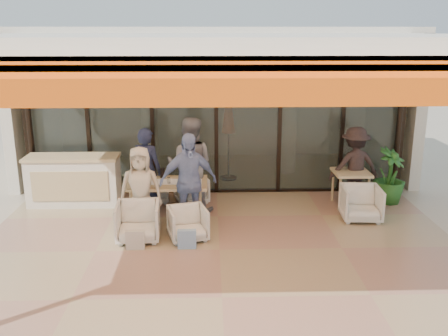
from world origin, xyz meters
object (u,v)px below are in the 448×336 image
object	(u,v)px
diner_navy	(147,170)
diner_periwinkle	(188,182)
chair_far_left	(151,188)
host_counter	(74,180)
side_chair	(361,202)
chair_near_left	(138,220)
side_table	(351,176)
dining_table	(166,185)
potted_palm	(390,176)
diner_cream	(141,189)
standing_woman	(354,166)
diner_grey	(190,165)
chair_near_right	(188,222)
chair_far_right	(191,188)

from	to	relation	value
diner_navy	diner_periwinkle	xyz separation A→B (m)	(0.84, -0.90, 0.04)
chair_far_left	host_counter	bearing A→B (deg)	-15.72
diner_periwinkle	side_chair	size ratio (longest dim) A/B	2.42
chair_near_left	side_table	world-z (taller)	side_table
chair_near_left	dining_table	bearing A→B (deg)	63.39
host_counter	diner_periwinkle	world-z (taller)	diner_periwinkle
host_counter	side_table	size ratio (longest dim) A/B	2.48
dining_table	potted_palm	xyz separation A→B (m)	(4.49, 0.79, -0.11)
diner_navy	diner_cream	world-z (taller)	diner_navy
dining_table	chair_far_left	xyz separation A→B (m)	(-0.41, 0.94, -0.37)
standing_woman	side_table	bearing A→B (deg)	51.33
diner_navy	standing_woman	bearing A→B (deg)	-156.64
diner_cream	potted_palm	distance (m)	5.06
chair_near_left	standing_woman	xyz separation A→B (m)	(4.16, 1.76, 0.43)
dining_table	side_table	distance (m)	3.68
diner_grey	chair_near_right	bearing A→B (deg)	98.91
chair_near_left	host_counter	bearing A→B (deg)	126.76
side_table	standing_woman	world-z (taller)	standing_woman
chair_near_left	standing_woman	size ratio (longest dim) A/B	0.46
side_table	potted_palm	size ratio (longest dim) A/B	0.64
diner_cream	diner_grey	bearing A→B (deg)	45.42
diner_periwinkle	side_table	distance (m)	3.38
chair_near_left	diner_grey	bearing A→B (deg)	55.71
diner_cream	side_chair	bearing A→B (deg)	2.81
diner_grey	side_chair	distance (m)	3.31
chair_far_right	diner_grey	bearing A→B (deg)	71.24
dining_table	chair_near_left	distance (m)	1.09
chair_near_right	standing_woman	size ratio (longest dim) A/B	0.40
dining_table	diner_cream	xyz separation A→B (m)	(-0.41, -0.46, 0.07)
chair_far_right	side_table	world-z (taller)	side_table
diner_grey	diner_cream	distance (m)	1.24
potted_palm	diner_cream	bearing A→B (deg)	-165.77
diner_navy	side_chair	distance (m)	4.12
diner_navy	standing_woman	distance (m)	4.18
chair_far_right	side_chair	world-z (taller)	side_chair
chair_near_right	side_table	bearing A→B (deg)	11.21
diner_grey	side_table	distance (m)	3.22
chair_far_right	chair_near_left	distance (m)	2.08
diner_grey	chair_far_left	bearing A→B (deg)	-21.85
dining_table	standing_woman	world-z (taller)	standing_woman
diner_navy	diner_grey	distance (m)	0.85
chair_far_left	side_chair	bearing A→B (deg)	146.07
side_chair	standing_woman	distance (m)	1.06
host_counter	diner_periwinkle	size ratio (longest dim) A/B	1.05
diner_periwinkle	side_table	world-z (taller)	diner_periwinkle
standing_woman	potted_palm	bearing A→B (deg)	169.75
dining_table	diner_grey	world-z (taller)	diner_grey
chair_far_right	diner_grey	xyz separation A→B (m)	(0.00, -0.50, 0.63)
chair_near_left	potted_palm	distance (m)	5.20
side_chair	host_counter	bearing A→B (deg)	173.71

